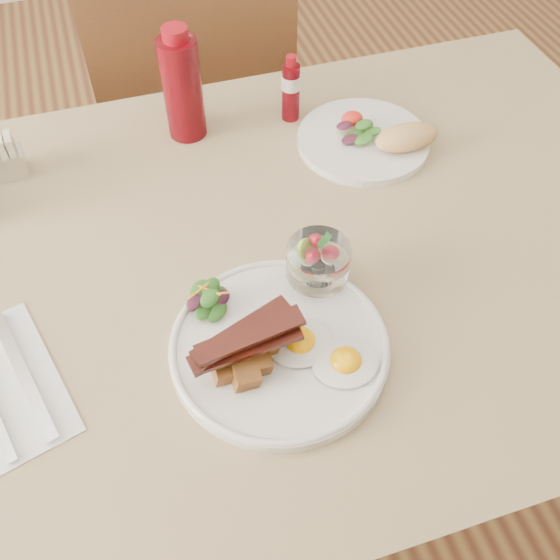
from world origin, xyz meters
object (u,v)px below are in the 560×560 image
at_px(chair_far, 195,116).
at_px(main_plate, 279,347).
at_px(table, 277,287).
at_px(hot_sauce_bottle, 291,89).
at_px(second_plate, 373,138).
at_px(fruit_cup, 318,261).
at_px(ketchup_bottle, 182,87).

height_order(chair_far, main_plate, chair_far).
relative_size(table, hot_sauce_bottle, 11.05).
bearing_deg(chair_far, hot_sauce_bottle, -72.34).
bearing_deg(main_plate, chair_far, 86.65).
relative_size(table, second_plate, 5.86).
bearing_deg(fruit_cup, second_plate, 53.77).
bearing_deg(fruit_cup, main_plate, -135.22).
bearing_deg(second_plate, chair_far, 114.97).
bearing_deg(chair_far, second_plate, -65.03).
bearing_deg(ketchup_bottle, chair_far, 79.66).
bearing_deg(main_plate, hot_sauce_bottle, 70.25).
xyz_separation_m(fruit_cup, second_plate, (0.20, 0.27, -0.05)).
bearing_deg(fruit_cup, chair_far, 92.19).
height_order(chair_far, hot_sauce_bottle, chair_far).
bearing_deg(second_plate, hot_sauce_bottle, 132.96).
bearing_deg(hot_sauce_bottle, chair_far, 107.66).
xyz_separation_m(main_plate, fruit_cup, (0.08, 0.08, 0.06)).
relative_size(table, fruit_cup, 15.58).
bearing_deg(ketchup_bottle, fruit_cup, -76.78).
bearing_deg(second_plate, main_plate, -128.44).
bearing_deg(table, chair_far, 90.00).
distance_m(table, ketchup_bottle, 0.36).
distance_m(fruit_cup, hot_sauce_bottle, 0.40).
bearing_deg(main_plate, ketchup_bottle, 91.94).
bearing_deg(table, ketchup_bottle, 101.91).
relative_size(chair_far, ketchup_bottle, 4.83).
bearing_deg(hot_sauce_bottle, table, -111.74).
xyz_separation_m(chair_far, ketchup_bottle, (-0.06, -0.36, 0.32)).
bearing_deg(second_plate, fruit_cup, -126.23).
bearing_deg(main_plate, fruit_cup, 44.78).
height_order(chair_far, second_plate, chair_far).
bearing_deg(main_plate, table, 73.85).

